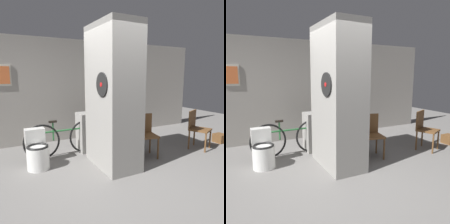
# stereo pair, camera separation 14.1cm
# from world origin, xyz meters

# --- Properties ---
(ground_plane) EXTENTS (14.00, 14.00, 0.00)m
(ground_plane) POSITION_xyz_m (0.00, 0.00, 0.00)
(ground_plane) COLOR slate
(wall_back) EXTENTS (8.00, 0.09, 2.60)m
(wall_back) POSITION_xyz_m (-0.00, 2.63, 1.30)
(wall_back) COLOR gray
(wall_back) RESTS_ON ground_plane
(pillar_center) EXTENTS (0.67, 1.15, 2.60)m
(pillar_center) POSITION_xyz_m (0.12, 0.58, 1.30)
(pillar_center) COLOR gray
(pillar_center) RESTS_ON ground_plane
(counter_shelf) EXTENTS (1.36, 0.44, 0.87)m
(counter_shelf) POSITION_xyz_m (0.47, 1.55, 0.43)
(counter_shelf) COLOR gray
(counter_shelf) RESTS_ON ground_plane
(toilet) EXTENTS (0.40, 0.56, 0.70)m
(toilet) POSITION_xyz_m (-1.17, 1.10, 0.30)
(toilet) COLOR silver
(toilet) RESTS_ON ground_plane
(chair_near_pillar) EXTENTS (0.50, 0.50, 0.89)m
(chair_near_pillar) POSITION_xyz_m (0.94, 0.67, 0.50)
(chair_near_pillar) COLOR brown
(chair_near_pillar) RESTS_ON ground_plane
(chair_by_doorway) EXTENTS (0.55, 0.55, 0.89)m
(chair_by_doorway) POSITION_xyz_m (2.31, 0.49, 0.50)
(chair_by_doorway) COLOR brown
(chair_by_doorway) RESTS_ON ground_plane
(bicycle) EXTENTS (1.67, 0.42, 0.79)m
(bicycle) POSITION_xyz_m (-0.55, 1.47, 0.38)
(bicycle) COLOR black
(bicycle) RESTS_ON ground_plane
(bottle_tall) EXTENTS (0.09, 0.09, 0.25)m
(bottle_tall) POSITION_xyz_m (0.68, 1.61, 0.96)
(bottle_tall) COLOR olive
(bottle_tall) RESTS_ON counter_shelf
(bottle_short) EXTENTS (0.07, 0.07, 0.21)m
(bottle_short) POSITION_xyz_m (0.56, 1.59, 0.94)
(bottle_short) COLOR #19598C
(bottle_short) RESTS_ON counter_shelf
(floor_crate) EXTENTS (0.27, 0.27, 0.22)m
(floor_crate) POSITION_xyz_m (3.21, 0.51, 0.11)
(floor_crate) COLOR brown
(floor_crate) RESTS_ON ground_plane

